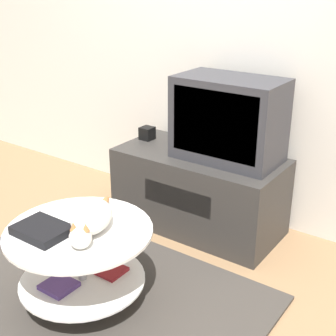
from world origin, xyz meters
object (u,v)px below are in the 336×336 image
dvd_box (42,230)px  cat (91,219)px  tv (229,119)px  speaker (147,133)px

dvd_box → cat: bearing=44.1°
dvd_box → tv: bearing=74.2°
speaker → dvd_box: size_ratio=0.34×
tv → dvd_box: 1.34m
speaker → tv: bearing=-0.7°
dvd_box → speaker: bearing=103.8°
tv → speaker: tv is taller
speaker → dvd_box: (0.31, -1.26, -0.11)m
dvd_box → cat: cat is taller
tv → dvd_box: tv is taller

